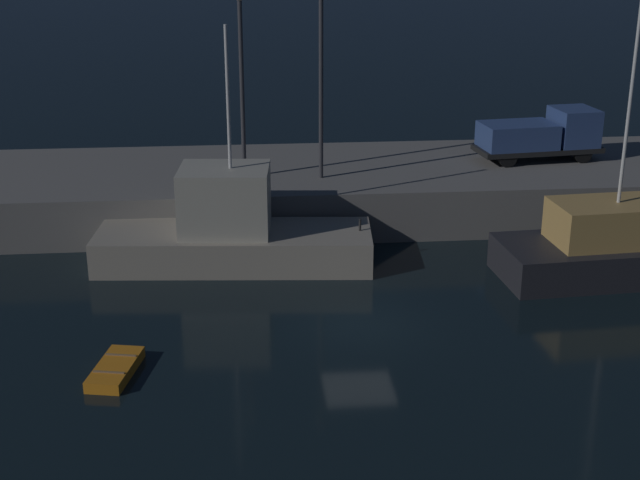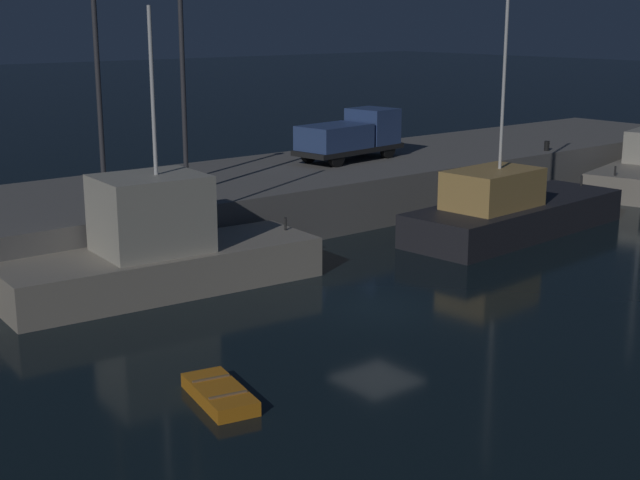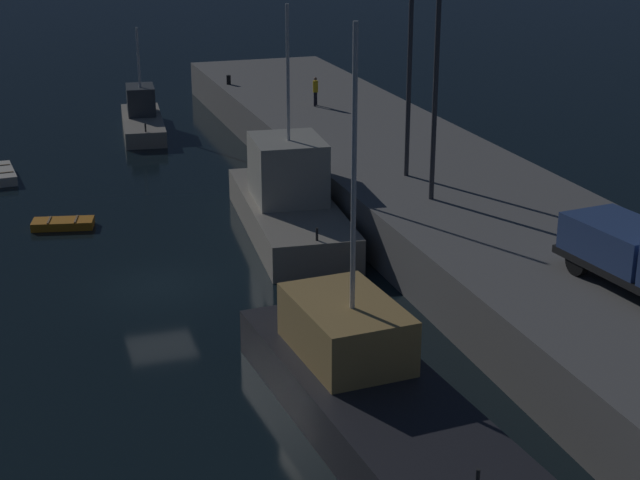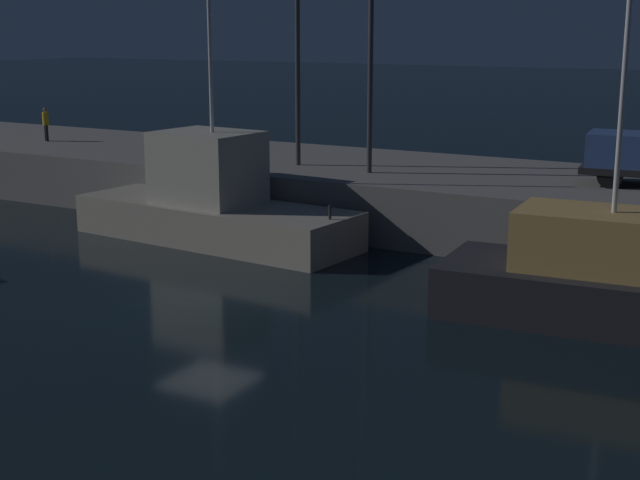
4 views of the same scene
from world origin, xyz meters
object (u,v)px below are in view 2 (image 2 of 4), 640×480
Objects in this scene: lamp_post_east at (183,72)px; utility_truck at (351,135)px; dinghy_orange_near at (220,394)px; fishing_boat_white at (511,211)px; lamp_post_west at (98,77)px; fishing_boat_orange at (158,252)px; bollard_central at (547,146)px.

lamp_post_east reaches higher than utility_truck.
dinghy_orange_near is at bearing -118.87° from lamp_post_east.
lamp_post_west is at bearing 153.53° from fishing_boat_white.
fishing_boat_orange is at bearing 68.66° from dinghy_orange_near.
lamp_post_west is at bearing 83.07° from fishing_boat_orange.
dinghy_orange_near is at bearing -161.06° from fishing_boat_white.
utility_truck reaches higher than bollard_central.
lamp_post_west reaches higher than bollard_central.
lamp_post_west is 15.71× the size of bollard_central.
dinghy_orange_near is at bearing -139.09° from utility_truck.
dinghy_orange_near is 16.58m from lamp_post_west.
fishing_boat_orange is 16.83m from utility_truck.
fishing_boat_orange reaches higher than dinghy_orange_near.
lamp_post_west reaches higher than dinghy_orange_near.
lamp_post_west is (4.26, 14.46, 6.91)m from dinghy_orange_near.
fishing_boat_white is 4.30× the size of dinghy_orange_near.
dinghy_orange_near is 17.52m from lamp_post_east.
dinghy_orange_near is at bearing -111.34° from fishing_boat_orange.
utility_truck is (15.17, 6.99, 2.13)m from fishing_boat_orange.
lamp_post_east is (4.12, 4.77, 5.81)m from fishing_boat_orange.
fishing_boat_white is 10.85m from bollard_central.
dinghy_orange_near is 0.34× the size of lamp_post_west.
fishing_boat_white is 1.91× the size of utility_truck.
utility_truck is at bearing 157.27° from bollard_central.
utility_truck is (11.04, 2.22, -3.68)m from lamp_post_east.
lamp_post_east is 11.85m from utility_truck.
lamp_post_west is 15.08m from utility_truck.
dinghy_orange_near is at bearing -157.65° from bollard_central.
bollard_central is (25.48, 2.67, 1.14)m from fishing_boat_orange.
lamp_post_east is at bearing 61.13° from dinghy_orange_near.
fishing_boat_white reaches higher than utility_truck.
lamp_post_east is at bearing 174.39° from bollard_central.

